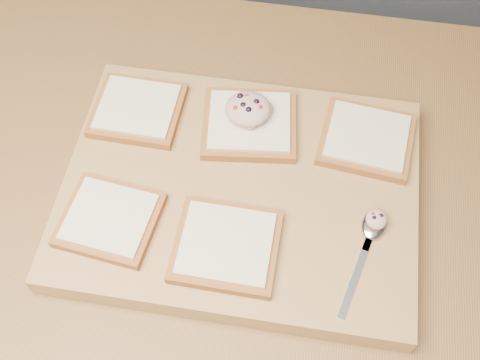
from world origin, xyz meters
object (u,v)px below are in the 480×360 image
object	(u,v)px
cutting_board	(240,192)
tuna_salad_dollop	(248,109)
bread_far_center	(249,124)
spoon	(372,231)

from	to	relation	value
cutting_board	tuna_salad_dollop	world-z (taller)	tuna_salad_dollop
bread_far_center	tuna_salad_dollop	distance (m)	0.03
tuna_salad_dollop	spoon	world-z (taller)	tuna_salad_dollop
spoon	bread_far_center	bearing A→B (deg)	141.98
cutting_board	bread_far_center	size ratio (longest dim) A/B	3.29
tuna_salad_dollop	spoon	xyz separation A→B (m)	(0.18, -0.15, -0.03)
spoon	tuna_salad_dollop	bearing A→B (deg)	141.02
tuna_salad_dollop	spoon	size ratio (longest dim) A/B	0.40
tuna_salad_dollop	bread_far_center	bearing A→B (deg)	-66.19
tuna_salad_dollop	cutting_board	bearing A→B (deg)	-86.95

